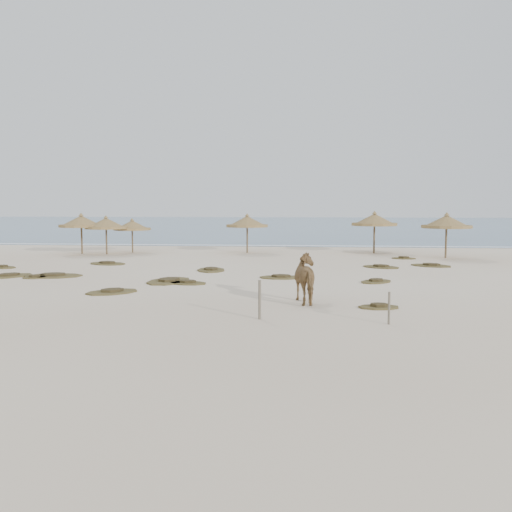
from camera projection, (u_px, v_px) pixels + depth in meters
The scene contains 27 objects.
ground at pixel (214, 293), 23.02m from camera, with size 160.00×160.00×0.00m, color beige.
ocean at pixel (286, 225), 97.39m from camera, with size 200.00×100.00×0.01m, color navy.
foam_line at pixel (264, 246), 48.80m from camera, with size 70.00×0.60×0.01m, color white.
palapa_0 at pixel (106, 224), 40.45m from camera, with size 3.79×3.79×2.78m.
palapa_1 at pixel (81, 222), 40.67m from camera, with size 4.08×4.08×2.95m.
palapa_2 at pixel (132, 226), 41.84m from camera, with size 3.59×3.59×2.54m.
palapa_3 at pixel (247, 222), 41.70m from camera, with size 4.03×4.03×2.90m.
palapa_4 at pixel (374, 220), 41.25m from camera, with size 4.01×4.01×3.08m.
palapa_5 at pixel (447, 222), 37.60m from camera, with size 4.28×4.28×3.05m.
horse at pixel (309, 278), 20.70m from camera, with size 0.97×2.13×1.80m, color #966E44.
fence_post_near at pixel (260, 300), 17.82m from camera, with size 0.09×0.09×1.23m, color #6C6251.
fence_post_far at pixel (389, 308), 17.07m from camera, with size 0.07×0.07×0.98m, color #6C6251.
scrub_0 at pixel (9, 276), 28.24m from camera, with size 2.64×2.83×0.16m.
scrub_1 at pixel (53, 275), 28.28m from camera, with size 3.10×2.27×0.16m.
scrub_2 at pixel (188, 283), 25.72m from camera, with size 1.94×1.46×0.16m.
scrub_3 at pixel (281, 277), 27.70m from camera, with size 2.19×1.50×0.16m.
scrub_4 at pixel (376, 281), 26.22m from camera, with size 2.00×2.03×0.16m.
scrub_5 at pixel (431, 265), 32.92m from camera, with size 2.78×2.46×0.16m.
scrub_6 at pixel (107, 263), 34.03m from camera, with size 2.81×2.34×0.16m.
scrub_7 at pixel (381, 267), 32.22m from camera, with size 2.57×2.34×0.16m.
scrub_8 at pixel (2, 267), 32.03m from camera, with size 2.01×1.65×0.16m.
scrub_9 at pixel (169, 281), 26.37m from camera, with size 2.38×3.10×0.16m.
scrub_10 at pixel (404, 258), 37.28m from camera, with size 1.75×1.34×0.16m.
scrub_11 at pixel (112, 292), 23.14m from camera, with size 2.56×2.47×0.16m.
scrub_12 at pixel (379, 307), 19.78m from camera, with size 1.55×1.13×0.16m.
scrub_13 at pixel (211, 270), 30.75m from camera, with size 1.83×2.51×0.16m.
scrub_15 at pixel (35, 277), 27.60m from camera, with size 1.34×1.10×0.16m.
Camera 1 is at (3.78, -22.53, 3.63)m, focal length 40.00 mm.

